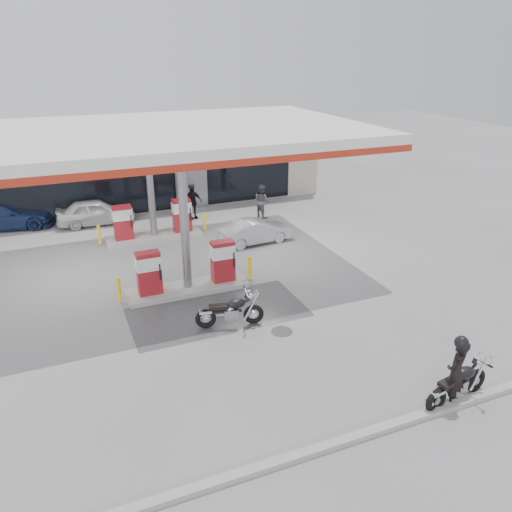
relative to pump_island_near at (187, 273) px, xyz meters
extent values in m
plane|color=gray|center=(0.00, -2.00, -0.71)|extent=(90.00, 90.00, 0.00)
cube|color=#4C4C4F|center=(0.50, -2.00, -0.71)|extent=(6.00, 3.00, 0.00)
cylinder|color=#38383A|center=(2.00, -4.00, -0.71)|extent=(0.70, 0.70, 0.01)
cube|color=gray|center=(0.00, -9.00, -0.64)|extent=(28.00, 0.25, 0.15)
cube|color=beige|center=(0.00, 14.00, 1.29)|extent=(22.00, 8.00, 4.00)
cube|color=black|center=(0.00, 9.97, 0.69)|extent=(18.00, 0.10, 2.60)
cube|color=#A82614|center=(0.00, 9.90, 2.79)|extent=(22.00, 0.25, 1.00)
cube|color=navy|center=(7.00, 9.85, 2.79)|extent=(3.50, 0.12, 0.80)
cube|color=gray|center=(3.00, 9.93, 0.39)|extent=(1.80, 0.14, 2.20)
cube|color=silver|center=(0.00, 3.00, 4.59)|extent=(16.00, 10.00, 0.60)
cube|color=#A82614|center=(0.00, -1.95, 4.41)|extent=(16.00, 0.12, 0.24)
cube|color=#A82614|center=(0.00, 7.95, 4.41)|extent=(16.00, 0.12, 0.24)
cylinder|color=gray|center=(0.00, 0.00, 1.88)|extent=(0.32, 0.32, 5.00)
cylinder|color=gray|center=(0.00, 6.00, 1.88)|extent=(0.32, 0.32, 5.00)
cube|color=#9E9E99|center=(0.00, 0.00, -0.62)|extent=(4.50, 1.30, 0.18)
cube|color=maroon|center=(-1.40, 0.00, 0.27)|extent=(0.85, 0.48, 1.60)
cube|color=maroon|center=(1.40, 0.00, 0.27)|extent=(0.85, 0.48, 1.60)
cube|color=silver|center=(-1.40, 0.00, 0.67)|extent=(0.88, 0.52, 0.50)
cube|color=silver|center=(1.40, 0.00, 0.67)|extent=(0.88, 0.52, 0.50)
cylinder|color=yellow|center=(-2.50, 0.00, -0.17)|extent=(0.14, 0.14, 0.90)
cylinder|color=yellow|center=(2.50, 0.00, -0.17)|extent=(0.14, 0.14, 0.90)
cube|color=#9E9E99|center=(0.00, 6.00, -0.62)|extent=(4.50, 1.30, 0.18)
cube|color=maroon|center=(-1.40, 6.00, 0.27)|extent=(0.85, 0.48, 1.60)
cube|color=maroon|center=(1.40, 6.00, 0.27)|extent=(0.85, 0.48, 1.60)
cube|color=silver|center=(-1.40, 6.00, 0.67)|extent=(0.88, 0.52, 0.50)
cube|color=silver|center=(1.40, 6.00, 0.67)|extent=(0.88, 0.52, 0.50)
cylinder|color=yellow|center=(-2.50, 6.00, -0.17)|extent=(0.14, 0.14, 0.90)
cylinder|color=yellow|center=(2.50, 6.00, -0.17)|extent=(0.14, 0.14, 0.90)
torus|color=black|center=(5.45, -8.68, -0.37)|extent=(0.69, 0.26, 0.67)
torus|color=black|center=(3.91, -8.92, -0.37)|extent=(0.69, 0.26, 0.67)
cube|color=gray|center=(4.72, -8.79, -0.28)|extent=(0.49, 0.34, 0.34)
cube|color=black|center=(4.56, -8.82, -0.17)|extent=(1.02, 0.27, 0.09)
ellipsoid|color=black|center=(4.89, -8.76, 0.08)|extent=(0.68, 0.45, 0.31)
cube|color=black|center=(4.33, -8.85, 0.01)|extent=(0.65, 0.36, 0.11)
cylinder|color=silver|center=(5.22, -8.71, 0.41)|extent=(0.17, 0.85, 0.04)
sphere|color=silver|center=(5.36, -8.69, 0.28)|extent=(0.20, 0.20, 0.20)
cylinder|color=silver|center=(4.14, -8.72, -0.40)|extent=(1.01, 0.25, 0.09)
imported|color=black|center=(4.52, -8.82, 0.22)|extent=(0.81, 0.69, 1.87)
torus|color=black|center=(1.36, -3.17, -0.37)|extent=(0.70, 0.30, 0.69)
torus|color=black|center=(-0.18, -2.84, -0.37)|extent=(0.70, 0.30, 0.69)
cube|color=gray|center=(0.63, -3.01, -0.28)|extent=(0.50, 0.36, 0.34)
cube|color=black|center=(0.46, -2.98, -0.16)|extent=(1.03, 0.33, 0.09)
ellipsoid|color=black|center=(0.80, -3.05, 0.09)|extent=(0.70, 0.49, 0.32)
cube|color=black|center=(0.24, -2.93, 0.02)|extent=(0.67, 0.40, 0.11)
cylinder|color=silver|center=(1.14, -3.12, 0.43)|extent=(0.22, 0.86, 0.04)
sphere|color=silver|center=(1.27, -3.15, 0.30)|extent=(0.21, 0.21, 0.21)
cylinder|color=silver|center=(0.11, -2.74, -0.39)|extent=(1.03, 0.30, 0.09)
imported|color=silver|center=(-2.30, 9.20, -0.05)|extent=(3.94, 1.74, 1.32)
imported|color=#505054|center=(6.00, 7.00, 0.18)|extent=(0.94, 1.05, 1.79)
imported|color=#A2A5AA|center=(4.24, 3.60, -0.15)|extent=(3.50, 1.48, 1.12)
imported|color=navy|center=(-6.61, 10.31, -0.03)|extent=(4.89, 2.49, 1.36)
imported|color=black|center=(2.53, 8.20, 0.19)|extent=(1.10, 0.56, 1.79)
camera|label=1|loc=(-4.09, -16.47, 7.77)|focal=35.00mm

